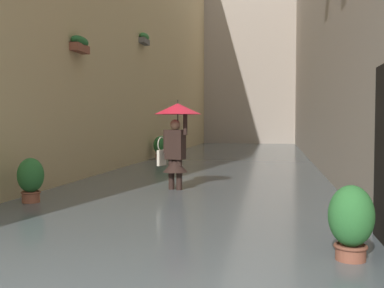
# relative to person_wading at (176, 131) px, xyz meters

# --- Properties ---
(ground_plane) EXTENTS (67.68, 67.68, 0.00)m
(ground_plane) POSITION_rel_person_wading_xyz_m (-0.31, -6.92, -1.37)
(ground_plane) COLOR gray
(flood_water) EXTENTS (6.59, 33.07, 0.17)m
(flood_water) POSITION_rel_person_wading_xyz_m (-0.31, -6.92, -1.28)
(flood_water) COLOR #515B60
(flood_water) RESTS_ON ground_plane
(building_facade_left) EXTENTS (2.04, 31.07, 10.98)m
(building_facade_left) POSITION_rel_person_wading_xyz_m (-4.11, -6.92, 4.12)
(building_facade_left) COLOR #A89989
(building_facade_left) RESTS_ON ground_plane
(building_facade_far) EXTENTS (9.39, 1.80, 13.19)m
(building_facade_far) POSITION_rel_person_wading_xyz_m (-0.31, -21.36, 5.23)
(building_facade_far) COLOR #A89989
(building_facade_far) RESTS_ON ground_plane
(person_wading) EXTENTS (0.96, 0.96, 1.99)m
(person_wading) POSITION_rel_person_wading_xyz_m (0.00, 0.00, 0.00)
(person_wading) COLOR #4C4233
(person_wading) RESTS_ON ground_plane
(potted_plant_near_right) EXTENTS (0.56, 0.56, 0.89)m
(potted_plant_near_right) POSITION_rel_person_wading_xyz_m (2.17, -9.62, -0.87)
(potted_plant_near_right) COLOR brown
(potted_plant_near_right) RESTS_ON ground_plane
(potted_plant_mid_right) EXTENTS (0.57, 0.57, 1.03)m
(potted_plant_mid_right) POSITION_rel_person_wading_xyz_m (2.19, -7.44, -0.79)
(potted_plant_mid_right) COLOR #9E563D
(potted_plant_mid_right) RESTS_ON ground_plane
(potted_plant_near_left) EXTENTS (0.45, 0.45, 0.92)m
(potted_plant_near_left) POSITION_rel_person_wading_xyz_m (-2.70, 4.34, -0.84)
(potted_plant_near_left) COLOR brown
(potted_plant_near_left) RESTS_ON ground_plane
(potted_plant_far_right) EXTENTS (0.45, 0.45, 0.93)m
(potted_plant_far_right) POSITION_rel_person_wading_xyz_m (2.14, 1.88, -0.83)
(potted_plant_far_right) COLOR #9E563D
(potted_plant_far_right) RESTS_ON ground_plane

